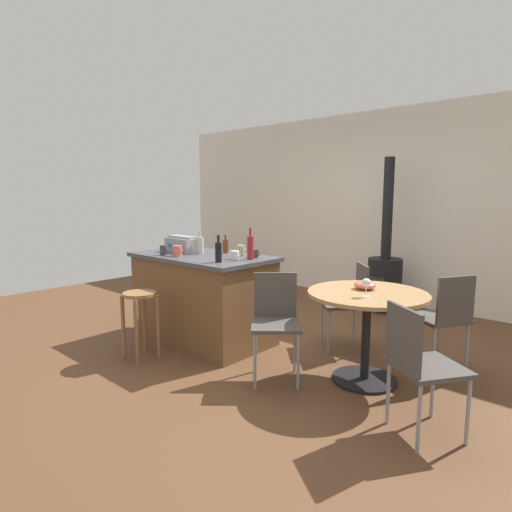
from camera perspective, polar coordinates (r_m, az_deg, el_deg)
The scene contains 22 objects.
ground_plane at distance 4.31m, azimuth 0.72°, elevation -12.49°, with size 8.80×8.80×0.00m, color brown.
back_wall at distance 6.33m, azimuth 17.28°, elevation 6.28°, with size 8.00×0.10×2.70m, color silver.
kitchen_island at distance 4.53m, azimuth -7.10°, elevation -5.50°, with size 1.50×0.85×0.91m.
wooden_stool at distance 4.14m, azimuth -15.27°, elevation -7.16°, with size 0.31×0.31×0.63m.
dining_table at distance 3.58m, azimuth 14.63°, elevation -7.47°, with size 0.96×0.96×0.75m.
folding_chair_near at distance 4.35m, azimuth 12.46°, elevation -5.64°, with size 0.57×0.57×0.85m.
folding_chair_far at distance 3.57m, azimuth 2.66°, elevation -8.17°, with size 0.56×0.56×0.87m.
folding_chair_left at distance 2.92m, azimuth 21.01°, elevation -12.97°, with size 0.56×0.56×0.85m.
folding_chair_right at distance 3.95m, azimuth 23.91°, elevation -7.24°, with size 0.55×0.55×0.87m.
wood_stove at distance 5.83m, azimuth 16.88°, elevation -2.27°, with size 0.44×0.45×2.00m.
toolbox at distance 4.70m, azimuth -9.80°, elevation 1.55°, with size 0.39×0.22×0.17m.
bottle_0 at distance 3.93m, azimuth -5.05°, elevation 0.57°, with size 0.06×0.06×0.25m.
bottle_1 at distance 4.08m, azimuth -0.77°, elevation 1.20°, with size 0.06×0.06×0.31m.
bottle_2 at distance 4.56m, azimuth -4.10°, elevation 1.35°, with size 0.06×0.06×0.19m.
bottle_3 at distance 4.53m, azimuth -7.51°, elevation 1.46°, with size 0.08×0.08×0.24m.
cup_0 at distance 4.49m, azimuth -12.29°, elevation 0.77°, with size 0.11×0.07×0.10m.
cup_1 at distance 4.11m, azimuth -2.84°, elevation 0.14°, with size 0.12×0.08×0.08m.
cup_2 at distance 4.39m, azimuth -2.03°, elevation 0.80°, with size 0.11×0.08×0.10m.
cup_3 at distance 4.23m, azimuth -0.18°, elevation 0.37°, with size 0.12×0.08×0.08m.
cup_4 at distance 4.38m, azimuth -10.48°, elevation 0.69°, with size 0.13×0.09×0.11m.
wine_glass at distance 3.35m, azimuth 14.57°, elevation -3.55°, with size 0.07×0.07×0.14m.
serving_bowl at distance 3.63m, azimuth 14.41°, elevation -3.79°, with size 0.18×0.18×0.07m, color #DB6651.
Camera 1 is at (2.67, -3.03, 1.53)m, focal length 29.83 mm.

